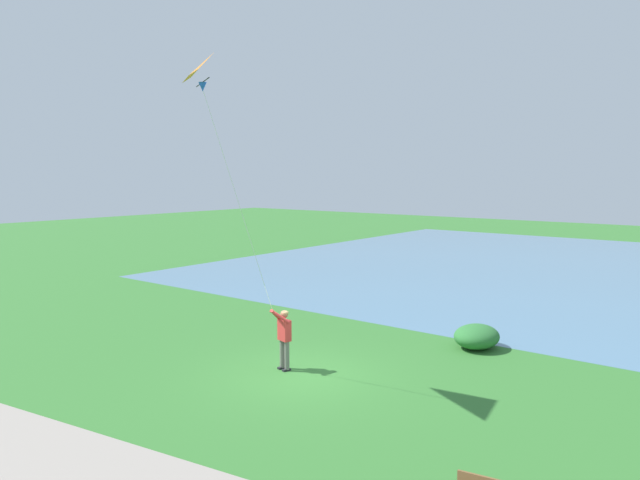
# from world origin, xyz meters

# --- Properties ---
(ground_plane) EXTENTS (120.00, 120.00, 0.00)m
(ground_plane) POSITION_xyz_m (0.00, 0.00, 0.00)
(ground_plane) COLOR #33702D
(lake_water) EXTENTS (36.00, 44.00, 0.01)m
(lake_water) POSITION_xyz_m (-24.07, 4.00, 0.00)
(lake_water) COLOR teal
(lake_water) RESTS_ON ground
(person_kite_flyer) EXTENTS (0.63, 0.51, 1.83)m
(person_kite_flyer) POSITION_xyz_m (-0.05, -0.62, 1.05)
(person_kite_flyer) COLOR #232328
(person_kite_flyer) RESTS_ON ground
(flying_kite) EXTENTS (2.36, 1.73, 6.71)m
(flying_kite) POSITION_xyz_m (1.98, -1.08, 8.03)
(flying_kite) COLOR orange
(lakeside_shrub) EXTENTS (1.68, 1.39, 0.76)m
(lakeside_shrub) POSITION_xyz_m (-5.45, 2.87, 0.38)
(lakeside_shrub) COLOR #2D7033
(lakeside_shrub) RESTS_ON ground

